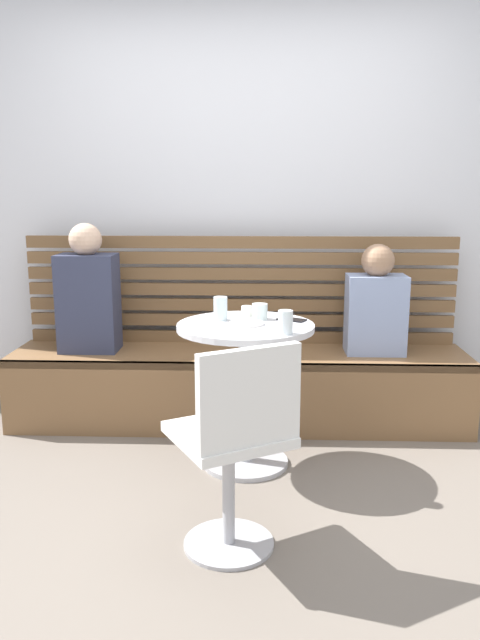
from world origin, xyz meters
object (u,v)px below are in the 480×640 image
object	(u,v)px
cafe_table	(245,367)
phone_on_table	(292,320)
cup_glass_tall	(220,309)
cup_espresso_small	(247,311)
cup_water_clear	(285,322)
plate_small	(247,323)
booth_bench	(239,387)
person_child_left	(376,306)
white_chair	(236,441)
cup_glass_short	(260,311)
person_adult	(88,294)

from	to	relation	value
cafe_table	phone_on_table	size ratio (longest dim) A/B	5.29
cup_glass_tall	cup_espresso_small	world-z (taller)	cup_glass_tall
cup_water_clear	plate_small	world-z (taller)	cup_water_clear
phone_on_table	plate_small	bearing A→B (deg)	146.55
cup_water_clear	cup_glass_tall	bearing A→B (deg)	137.45
cup_glass_tall	plate_small	xyz separation A→B (m)	(0.13, -0.10, -0.05)
phone_on_table	cafe_table	bearing A→B (deg)	142.47
phone_on_table	booth_bench	bearing A→B (deg)	60.94
cup_water_clear	plate_small	size ratio (longest dim) A/B	0.65
person_child_left	cup_water_clear	xyz separation A→B (m)	(-0.56, -0.82, 0.07)
phone_on_table	white_chair	bearing A→B (deg)	-164.72
cup_glass_tall	white_chair	bearing A→B (deg)	-82.43
booth_bench	cafe_table	bearing A→B (deg)	-84.31
cafe_table	person_child_left	distance (m)	0.98
cafe_table	cup_glass_tall	world-z (taller)	cup_glass_tall
cup_espresso_small	plate_small	size ratio (longest dim) A/B	0.33
cup_glass_short	phone_on_table	size ratio (longest dim) A/B	0.57
booth_bench	cup_glass_short	size ratio (longest dim) A/B	33.75
cup_espresso_small	cup_water_clear	bearing A→B (deg)	-64.51
person_adult	person_child_left	size ratio (longest dim) A/B	1.18
cup_water_clear	cup_glass_tall	size ratio (longest dim) A/B	0.92
cafe_table	person_child_left	xyz separation A→B (m)	(0.74, 0.61, 0.20)
person_adult	person_child_left	xyz separation A→B (m)	(1.69, 0.01, -0.06)
plate_small	cup_water_clear	bearing A→B (deg)	-46.42
cup_glass_tall	cup_espresso_small	distance (m)	0.17
cafe_table	plate_small	xyz separation A→B (m)	(0.01, -0.02, 0.23)
cafe_table	plate_small	bearing A→B (deg)	-72.48
cafe_table	cup_water_clear	size ratio (longest dim) A/B	6.73
booth_bench	person_child_left	bearing A→B (deg)	1.72
person_adult	cup_espresso_small	xyz separation A→B (m)	(0.95, -0.41, -0.01)
cup_espresso_small	plate_small	distance (m)	0.20
person_adult	person_child_left	bearing A→B (deg)	0.44
person_adult	person_child_left	world-z (taller)	person_adult
white_chair	phone_on_table	xyz separation A→B (m)	(0.24, 0.90, 0.28)
booth_bench	plate_small	xyz separation A→B (m)	(0.06, -0.60, 0.52)
cup_espresso_small	plate_small	xyz separation A→B (m)	(0.01, -0.20, -0.02)
person_adult	cup_espresso_small	world-z (taller)	person_adult
person_adult	white_chair	bearing A→B (deg)	-56.18
white_chair	person_child_left	bearing A→B (deg)	61.87
cup_water_clear	cup_espresso_small	xyz separation A→B (m)	(-0.19, 0.39, -0.03)
person_child_left	cafe_table	bearing A→B (deg)	-140.81
person_adult	cup_water_clear	distance (m)	1.39
white_chair	cup_espresso_small	size ratio (longest dim) A/B	15.18
cup_water_clear	phone_on_table	distance (m)	0.31
cafe_table	cup_water_clear	distance (m)	0.39
cafe_table	cup_glass_tall	bearing A→B (deg)	147.55
person_adult	phone_on_table	world-z (taller)	person_adult
plate_small	cup_glass_short	bearing A→B (deg)	64.59
person_adult	cup_espresso_small	size ratio (longest dim) A/B	13.54
white_chair	plate_small	bearing A→B (deg)	88.80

